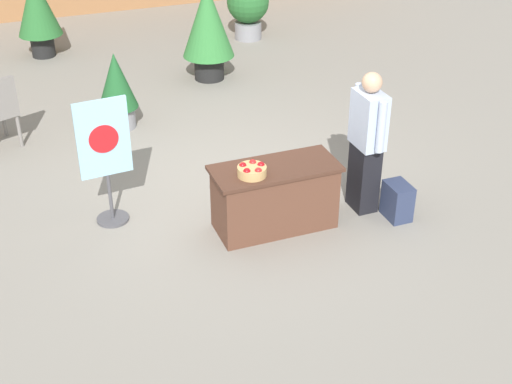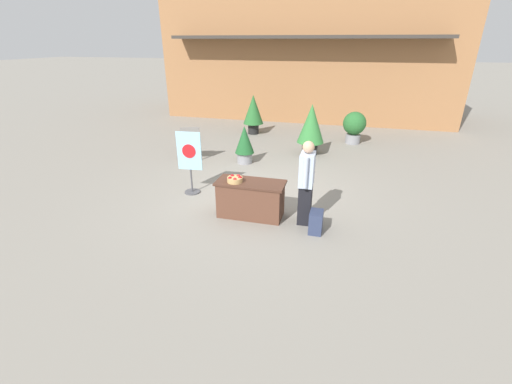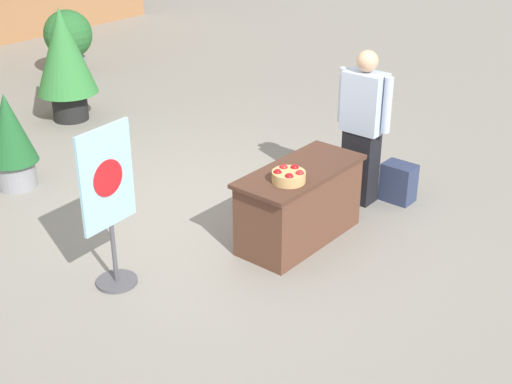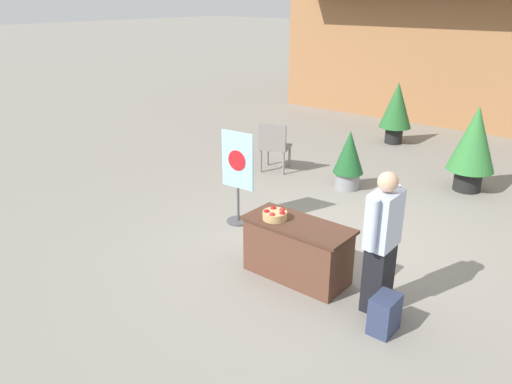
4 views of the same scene
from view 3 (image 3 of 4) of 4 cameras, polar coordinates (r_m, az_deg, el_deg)
The scene contains 9 objects.
ground_plane at distance 7.43m, azimuth -3.94°, elevation -1.73°, with size 120.00×120.00×0.00m, color gray.
display_table at distance 6.79m, azimuth 3.50°, elevation -0.99°, with size 1.36×0.60×0.74m.
apple_basket at distance 6.35m, azimuth 2.63°, elevation 1.30°, with size 0.30×0.30×0.13m.
person_visitor at distance 7.45m, azimuth 8.54°, elevation 5.15°, with size 0.26×0.61×1.64m.
backpack at distance 7.75m, azimuth 11.33°, elevation 0.75°, with size 0.24×0.34×0.42m.
poster_board at distance 6.02m, azimuth -11.68°, elevation -0.79°, with size 0.57×0.36×1.46m.
potted_plant_near_right at distance 8.21m, azimuth -19.08°, elevation 4.15°, with size 0.55×0.55×1.09m.
potted_plant_far_left at distance 12.19m, azimuth -14.77°, elevation 11.76°, with size 0.78×0.78×1.08m.
potted_plant_near_left at distance 10.07m, azimuth -15.10°, elevation 10.43°, with size 0.82×0.82×1.55m.
Camera 3 is at (-4.73, -4.57, 3.46)m, focal length 50.00 mm.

